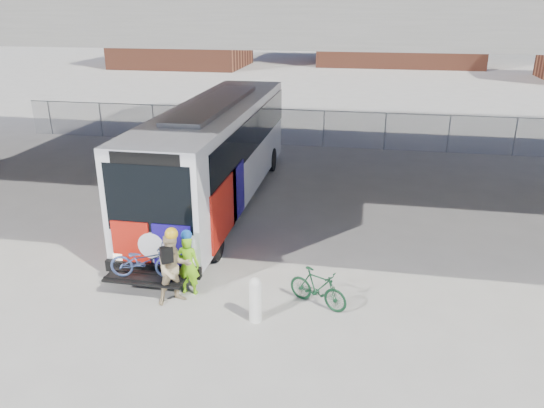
% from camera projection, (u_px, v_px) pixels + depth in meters
% --- Properties ---
extents(ground, '(160.00, 160.00, 0.00)m').
position_uv_depth(ground, '(253.00, 246.00, 15.90)').
color(ground, '#9E9991').
rests_on(ground, ground).
extents(bus, '(2.67, 12.95, 3.69)m').
position_uv_depth(bus, '(217.00, 146.00, 18.57)').
color(bus, silver).
rests_on(bus, ground).
extents(overpass, '(40.00, 16.00, 7.95)m').
position_uv_depth(overpass, '(276.00, 12.00, 17.24)').
color(overpass, '#605E59').
rests_on(overpass, ground).
extents(chainlink_fence, '(30.00, 0.06, 30.00)m').
position_uv_depth(chainlink_fence, '(304.00, 118.00, 26.41)').
color(chainlink_fence, gray).
rests_on(chainlink_fence, ground).
extents(brick_buildings, '(54.00, 22.00, 12.00)m').
position_uv_depth(brick_buildings, '(358.00, 16.00, 58.04)').
color(brick_buildings, brown).
rests_on(brick_buildings, ground).
extents(bollard, '(0.29, 0.29, 1.10)m').
position_uv_depth(bollard, '(255.00, 298.00, 11.97)').
color(bollard, silver).
rests_on(bollard, ground).
extents(cyclist_hivis, '(0.57, 0.38, 1.72)m').
position_uv_depth(cyclist_hivis, '(188.00, 263.00, 13.04)').
color(cyclist_hivis, '#8FF219').
rests_on(cyclist_hivis, ground).
extents(cyclist_tan, '(1.10, 1.07, 1.96)m').
position_uv_depth(cyclist_tan, '(174.00, 268.00, 12.62)').
color(cyclist_tan, tan).
rests_on(cyclist_tan, ground).
extents(bike_parked, '(1.62, 1.10, 0.95)m').
position_uv_depth(bike_parked, '(318.00, 288.00, 12.62)').
color(bike_parked, '#123A21').
rests_on(bike_parked, ground).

